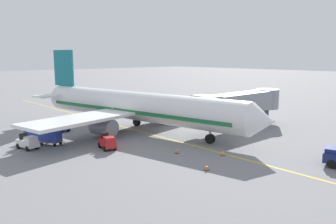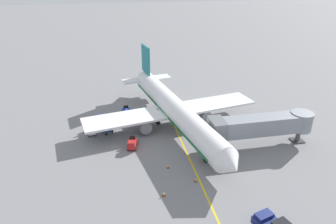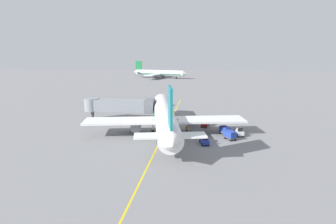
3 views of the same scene
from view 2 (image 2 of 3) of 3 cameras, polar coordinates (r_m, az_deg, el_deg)
ground_plane at (r=54.02m, az=0.84°, el=-1.84°), size 400.00×400.00×0.00m
gate_lead_in_line at (r=54.01m, az=0.84°, el=-1.84°), size 0.24×80.00×0.01m
parked_airliner at (r=51.18m, az=1.15°, el=0.51°), size 30.44×37.17×10.63m
jet_bridge at (r=47.65m, az=17.07°, el=-2.33°), size 16.09×3.50×4.98m
baggage_tug_lead at (r=56.66m, az=-7.59°, el=0.09°), size 1.73×2.69×1.62m
baggage_tug_trailing at (r=51.54m, az=-14.17°, el=-3.22°), size 1.73×2.69×1.62m
baggage_tug_spare at (r=46.56m, az=-6.69°, el=-5.85°), size 1.73×2.70×1.62m
baggage_cart_front at (r=51.29m, az=-11.42°, el=-2.77°), size 2.26×2.83×1.58m
baggage_cart_second_in_train at (r=53.80m, az=-12.19°, el=-1.45°), size 2.26×2.83×1.58m
ground_crew_wing_walker at (r=51.73m, az=-3.47°, el=-2.01°), size 0.55×0.60×1.69m
safety_cone_nose_left at (r=42.18m, az=0.02°, el=-10.02°), size 0.36×0.36×0.59m
safety_cone_nose_right at (r=37.72m, az=-0.80°, el=-15.00°), size 0.36×0.36×0.59m
safety_cone_wing_tip at (r=39.96m, az=5.15°, el=-12.44°), size 0.36×0.36×0.59m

